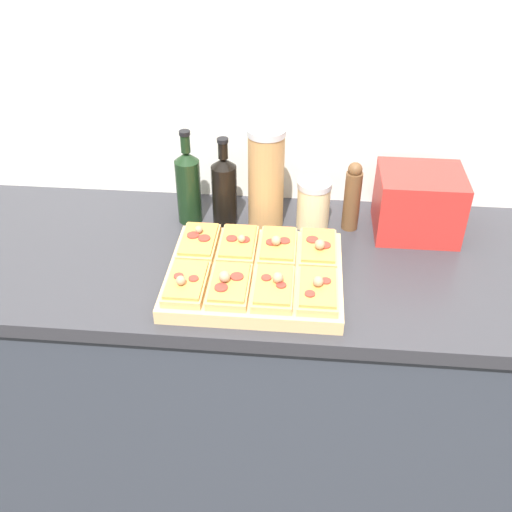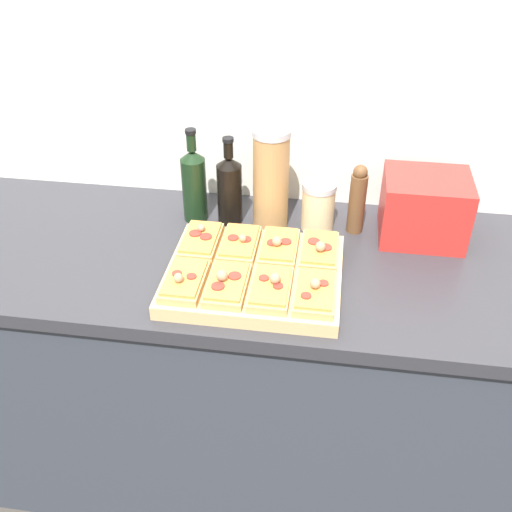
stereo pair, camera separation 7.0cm
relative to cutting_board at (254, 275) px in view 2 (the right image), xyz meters
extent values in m
cube|color=silver|center=(0.03, 0.47, 0.35)|extent=(6.00, 0.06, 2.50)
cube|color=#333842|center=(0.03, 0.11, -0.48)|extent=(2.60, 0.64, 0.84)
cube|color=#2D2D33|center=(0.03, 0.11, -0.04)|extent=(2.63, 0.67, 0.04)
cube|color=tan|center=(0.00, 0.00, 0.00)|extent=(0.44, 0.37, 0.04)
cube|color=tan|center=(-0.16, 0.09, 0.03)|extent=(0.10, 0.17, 0.02)
cube|color=#D6843D|center=(-0.16, 0.09, 0.04)|extent=(0.09, 0.15, 0.01)
cylinder|color=#AD2D23|center=(-0.17, 0.10, 0.05)|extent=(0.03, 0.03, 0.00)
cylinder|color=#AD2D23|center=(-0.14, 0.09, 0.05)|extent=(0.03, 0.03, 0.00)
sphere|color=#937A5B|center=(-0.16, 0.11, 0.06)|extent=(0.02, 0.02, 0.02)
cube|color=tan|center=(-0.05, 0.09, 0.03)|extent=(0.10, 0.17, 0.02)
cube|color=#D6843D|center=(-0.05, 0.09, 0.04)|extent=(0.09, 0.15, 0.01)
cylinder|color=#AD2D23|center=(-0.07, 0.09, 0.05)|extent=(0.03, 0.03, 0.00)
cylinder|color=#AD2D23|center=(-0.04, 0.09, 0.05)|extent=(0.03, 0.03, 0.00)
sphere|color=#937A5B|center=(-0.04, 0.08, 0.06)|extent=(0.02, 0.02, 0.02)
cube|color=tan|center=(0.05, 0.09, 0.03)|extent=(0.10, 0.17, 0.02)
cube|color=#D6843D|center=(0.05, 0.09, 0.04)|extent=(0.09, 0.15, 0.01)
cylinder|color=#AD2D23|center=(0.04, 0.08, 0.05)|extent=(0.03, 0.03, 0.00)
cylinder|color=#AD2D23|center=(0.07, 0.09, 0.05)|extent=(0.03, 0.03, 0.00)
sphere|color=#937A5B|center=(0.05, 0.07, 0.06)|extent=(0.03, 0.03, 0.03)
cube|color=tan|center=(0.16, 0.09, 0.03)|extent=(0.10, 0.17, 0.02)
cube|color=#D6843D|center=(0.16, 0.09, 0.04)|extent=(0.09, 0.15, 0.01)
cylinder|color=#AD2D23|center=(0.14, 0.10, 0.05)|extent=(0.03, 0.03, 0.00)
cylinder|color=#AD2D23|center=(0.17, 0.08, 0.05)|extent=(0.03, 0.03, 0.00)
sphere|color=#937A5B|center=(0.16, 0.07, 0.06)|extent=(0.03, 0.03, 0.03)
cube|color=tan|center=(-0.16, -0.09, 0.03)|extent=(0.10, 0.17, 0.02)
cube|color=#D6843D|center=(-0.16, -0.09, 0.04)|extent=(0.09, 0.15, 0.01)
cylinder|color=#AD2D23|center=(-0.18, -0.08, 0.05)|extent=(0.02, 0.02, 0.00)
cylinder|color=#AD2D23|center=(-0.14, -0.09, 0.05)|extent=(0.02, 0.02, 0.00)
sphere|color=#937A5B|center=(-0.17, -0.11, 0.06)|extent=(0.02, 0.02, 0.02)
cube|color=tan|center=(-0.05, -0.09, 0.03)|extent=(0.10, 0.17, 0.02)
cube|color=#D6843D|center=(-0.05, -0.09, 0.04)|extent=(0.09, 0.15, 0.01)
cylinder|color=#AD2D23|center=(-0.07, -0.12, 0.05)|extent=(0.03, 0.03, 0.00)
cylinder|color=#AD2D23|center=(-0.04, -0.07, 0.05)|extent=(0.03, 0.03, 0.00)
sphere|color=#937A5B|center=(-0.06, -0.09, 0.06)|extent=(0.03, 0.03, 0.03)
cube|color=tan|center=(0.05, -0.09, 0.03)|extent=(0.10, 0.17, 0.02)
cube|color=#D6843D|center=(0.05, -0.09, 0.04)|extent=(0.09, 0.15, 0.01)
cylinder|color=#AD2D23|center=(0.03, -0.07, 0.05)|extent=(0.02, 0.02, 0.00)
cylinder|color=#AD2D23|center=(0.07, -0.10, 0.05)|extent=(0.02, 0.02, 0.00)
sphere|color=#937A5B|center=(0.06, -0.08, 0.06)|extent=(0.03, 0.03, 0.03)
cube|color=tan|center=(0.16, -0.09, 0.03)|extent=(0.10, 0.17, 0.02)
cube|color=#D6843D|center=(0.16, -0.09, 0.04)|extent=(0.09, 0.15, 0.01)
cylinder|color=#AD2D23|center=(0.14, -0.12, 0.05)|extent=(0.02, 0.02, 0.00)
cylinder|color=#AD2D23|center=(0.18, -0.07, 0.05)|extent=(0.02, 0.02, 0.00)
sphere|color=#937A5B|center=(0.16, -0.09, 0.06)|extent=(0.03, 0.03, 0.03)
cylinder|color=black|center=(-0.22, 0.28, 0.08)|extent=(0.07, 0.07, 0.19)
cone|color=black|center=(-0.22, 0.28, 0.19)|extent=(0.07, 0.07, 0.03)
cylinder|color=black|center=(-0.22, 0.28, 0.23)|extent=(0.03, 0.03, 0.05)
cylinder|color=black|center=(-0.22, 0.28, 0.26)|extent=(0.03, 0.03, 0.01)
cylinder|color=black|center=(-0.11, 0.28, 0.07)|extent=(0.07, 0.07, 0.18)
cone|color=black|center=(-0.11, 0.28, 0.17)|extent=(0.07, 0.07, 0.03)
cylinder|color=black|center=(-0.11, 0.28, 0.21)|extent=(0.03, 0.03, 0.05)
cylinder|color=black|center=(-0.11, 0.28, 0.24)|extent=(0.03, 0.03, 0.01)
cylinder|color=#AD7F4C|center=(0.01, 0.28, 0.12)|extent=(0.10, 0.10, 0.28)
cylinder|color=#B2B2B7|center=(0.01, 0.28, 0.27)|extent=(0.11, 0.11, 0.02)
cylinder|color=beige|center=(0.14, 0.28, 0.05)|extent=(0.09, 0.09, 0.13)
cylinder|color=#B2B2B7|center=(0.14, 0.28, 0.12)|extent=(0.10, 0.10, 0.02)
cylinder|color=brown|center=(0.25, 0.28, 0.07)|extent=(0.05, 0.05, 0.18)
sphere|color=brown|center=(0.25, 0.28, 0.17)|extent=(0.04, 0.04, 0.04)
cube|color=red|center=(0.44, 0.28, 0.07)|extent=(0.23, 0.20, 0.18)
cube|color=black|center=(0.44, 0.19, 0.13)|extent=(0.19, 0.01, 0.05)
cube|color=black|center=(0.56, 0.28, 0.08)|extent=(0.02, 0.02, 0.02)
camera|label=1|loc=(0.11, -1.22, 0.92)|focal=42.00mm
camera|label=2|loc=(0.18, -1.21, 0.92)|focal=42.00mm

